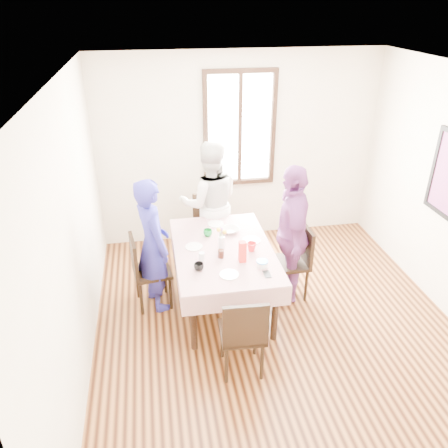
{
  "coord_description": "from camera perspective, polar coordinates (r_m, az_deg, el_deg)",
  "views": [
    {
      "loc": [
        -1.25,
        -3.7,
        3.32
      ],
      "look_at": [
        -0.52,
        0.5,
        1.1
      ],
      "focal_mm": 35.54,
      "sensor_mm": 36.0,
      "label": 1
    }
  ],
  "objects": [
    {
      "name": "butter_tub",
      "position": [
        4.7,
        4.93,
        -5.16
      ],
      "size": [
        0.11,
        0.11,
        0.06
      ],
      "primitive_type": "cylinder",
      "color": "white",
      "rests_on": "tablecloth"
    },
    {
      "name": "jam_jar",
      "position": [
        4.83,
        -0.39,
        -3.84
      ],
      "size": [
        0.07,
        0.07,
        0.09
      ],
      "primitive_type": "cylinder",
      "color": "black",
      "rests_on": "tablecloth"
    },
    {
      "name": "smartphone",
      "position": [
        4.59,
        5.57,
        -6.44
      ],
      "size": [
        0.07,
        0.13,
        0.01
      ],
      "primitive_type": "cube",
      "color": "black",
      "rests_on": "tablecloth"
    },
    {
      "name": "plate_near",
      "position": [
        4.56,
        0.68,
        -6.53
      ],
      "size": [
        0.2,
        0.2,
        0.01
      ],
      "primitive_type": "cylinder",
      "color": "white",
      "rests_on": "tablecloth"
    },
    {
      "name": "tablecloth",
      "position": [
        5.02,
        -0.1,
        -3.22
      ],
      "size": [
        1.1,
        1.66,
        0.01
      ],
      "primitive_type": "cube",
      "color": "maroon",
      "rests_on": "dining_table"
    },
    {
      "name": "mug_flag",
      "position": [
        4.96,
        3.58,
        -2.94
      ],
      "size": [
        0.15,
        0.15,
        0.1
      ],
      "primitive_type": "imported",
      "rotation": [
        0.0,
        0.0,
        0.9
      ],
      "color": "red",
      "rests_on": "tablecloth"
    },
    {
      "name": "chair_far",
      "position": [
        6.08,
        -1.78,
        -0.64
      ],
      "size": [
        0.43,
        0.43,
        0.91
      ],
      "primitive_type": "cube",
      "rotation": [
        0.0,
        0.0,
        3.16
      ],
      "color": "black",
      "rests_on": "ground"
    },
    {
      "name": "chair_left",
      "position": [
        5.25,
        -9.22,
        -5.99
      ],
      "size": [
        0.47,
        0.47,
        0.91
      ],
      "primitive_type": "cube",
      "rotation": [
        0.0,
        0.0,
        -1.44
      ],
      "color": "black",
      "rests_on": "ground"
    },
    {
      "name": "serving_bowl",
      "position": [
        5.34,
        0.8,
        -0.81
      ],
      "size": [
        0.28,
        0.28,
        0.05
      ],
      "primitive_type": "imported",
      "rotation": [
        0.0,
        0.0,
        0.38
      ],
      "color": "white",
      "rests_on": "tablecloth"
    },
    {
      "name": "window_pane",
      "position": [
        6.29,
        2.01,
        12.11
      ],
      "size": [
        0.9,
        0.02,
        1.5
      ],
      "primitive_type": "cube",
      "color": "white",
      "rests_on": "back_wall"
    },
    {
      "name": "butter_lid",
      "position": [
        4.69,
        4.95,
        -4.8
      ],
      "size": [
        0.12,
        0.12,
        0.01
      ],
      "primitive_type": "cylinder",
      "color": "blue",
      "rests_on": "butter_tub"
    },
    {
      "name": "plate_left",
      "position": [
        5.05,
        -3.89,
        -2.93
      ],
      "size": [
        0.2,
        0.2,
        0.01
      ],
      "primitive_type": "cylinder",
      "color": "white",
      "rests_on": "tablecloth"
    },
    {
      "name": "ground",
      "position": [
        5.13,
        6.87,
        -13.12
      ],
      "size": [
        4.5,
        4.5,
        0.0
      ],
      "primitive_type": "plane",
      "color": "black",
      "rests_on": "ground"
    },
    {
      "name": "mug_black",
      "position": [
        4.63,
        -3.26,
        -5.52
      ],
      "size": [
        0.14,
        0.14,
        0.08
      ],
      "primitive_type": "imported",
      "rotation": [
        0.0,
        0.0,
        0.36
      ],
      "color": "black",
      "rests_on": "tablecloth"
    },
    {
      "name": "window_frame",
      "position": [
        6.28,
        2.03,
        12.08
      ],
      "size": [
        1.02,
        0.06,
        1.62
      ],
      "primitive_type": "cube",
      "color": "black",
      "rests_on": "back_wall"
    },
    {
      "name": "chair_near",
      "position": [
        4.36,
        2.32,
        -13.68
      ],
      "size": [
        0.44,
        0.44,
        0.91
      ],
      "primitive_type": "cube",
      "rotation": [
        0.0,
        0.0,
        -0.05
      ],
      "color": "black",
      "rests_on": "ground"
    },
    {
      "name": "flower_bunch",
      "position": [
        4.93,
        -0.32,
        -1.18
      ],
      "size": [
        0.09,
        0.09,
        0.1
      ],
      "primitive_type": null,
      "color": "yellow",
      "rests_on": "flower_vase"
    },
    {
      "name": "mug_green",
      "position": [
        5.26,
        -2.11,
        -1.14
      ],
      "size": [
        0.11,
        0.11,
        0.08
      ],
      "primitive_type": "imported",
      "rotation": [
        0.0,
        0.0,
        -0.05
      ],
      "color": "#0C7226",
      "rests_on": "tablecloth"
    },
    {
      "name": "flower_vase",
      "position": [
        4.99,
        -0.32,
        -2.39
      ],
      "size": [
        0.07,
        0.07,
        0.14
      ],
      "primitive_type": "cylinder",
      "color": "silver",
      "rests_on": "tablecloth"
    },
    {
      "name": "back_wall",
      "position": [
        6.39,
        1.95,
        9.54
      ],
      "size": [
        4.0,
        0.0,
        4.0
      ],
      "primitive_type": "plane",
      "rotation": [
        1.57,
        0.0,
        0.0
      ],
      "color": "beige",
      "rests_on": "ground"
    },
    {
      "name": "plate_far",
      "position": [
        5.53,
        -1.08,
        0.01
      ],
      "size": [
        0.2,
        0.2,
        0.01
      ],
      "primitive_type": "cylinder",
      "color": "white",
      "rests_on": "tablecloth"
    },
    {
      "name": "person_left",
      "position": [
        5.07,
        -9.27,
        -2.7
      ],
      "size": [
        0.56,
        0.68,
        1.6
      ],
      "primitive_type": "imported",
      "rotation": [
        0.0,
        0.0,
        1.91
      ],
      "color": "navy",
      "rests_on": "ground"
    },
    {
      "name": "chair_right",
      "position": [
        5.39,
        8.42,
        -4.92
      ],
      "size": [
        0.42,
        0.42,
        0.91
      ],
      "primitive_type": "cube",
      "rotation": [
        0.0,
        0.0,
        1.58
      ],
      "color": "black",
      "rests_on": "ground"
    },
    {
      "name": "person_far",
      "position": [
        5.88,
        -1.8,
        2.66
      ],
      "size": [
        0.84,
        0.66,
        1.7
      ],
      "primitive_type": "imported",
      "rotation": [
        0.0,
        0.0,
        3.13
      ],
      "color": "silver",
      "rests_on": "ground"
    },
    {
      "name": "plate_right",
      "position": [
        5.17,
        3.58,
        -2.13
      ],
      "size": [
        0.2,
        0.2,
        0.01
      ],
      "primitive_type": "cylinder",
      "color": "white",
      "rests_on": "tablecloth"
    },
    {
      "name": "person_right",
      "position": [
        5.19,
        8.49,
        -1.29
      ],
      "size": [
        0.61,
        1.06,
        1.69
      ],
      "primitive_type": "imported",
      "rotation": [
        0.0,
        0.0,
        -1.78
      ],
      "color": "#743673",
      "rests_on": "ground"
    },
    {
      "name": "juice_carton",
      "position": [
        4.73,
        2.4,
        -3.56
      ],
      "size": [
        0.08,
        0.08,
        0.24
      ],
      "primitive_type": "cube",
      "color": "red",
      "rests_on": "tablecloth"
    },
    {
      "name": "dining_table",
      "position": [
        5.22,
        -0.09,
        -6.81
      ],
      "size": [
        0.98,
        1.54,
        0.75
      ],
      "primitive_type": "cube",
      "color": "black",
      "rests_on": "ground"
    },
    {
      "name": "drinking_glass",
      "position": [
        4.79,
        -2.89,
        -4.2
      ],
      "size": [
        0.06,
        0.06,
        0.09
      ],
      "primitive_type": "cylinder",
      "color": "silver",
      "rests_on": "tablecloth"
    }
  ]
}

